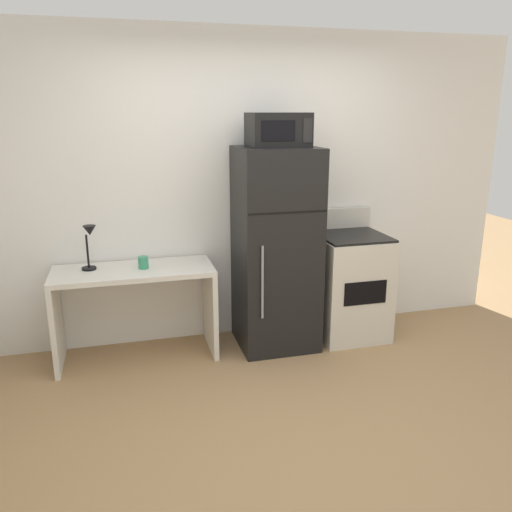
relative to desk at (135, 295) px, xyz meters
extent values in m
plane|color=#9E7A51|center=(0.94, -1.37, -0.53)|extent=(12.00, 12.00, 0.00)
cube|color=white|center=(0.94, 0.33, 0.77)|extent=(5.00, 0.10, 2.60)
cube|color=silver|center=(0.00, 0.00, 0.20)|extent=(1.25, 0.52, 0.04)
cube|color=silver|center=(-0.60, 0.00, -0.18)|extent=(0.04, 0.52, 0.71)
cube|color=silver|center=(0.60, 0.00, -0.18)|extent=(0.04, 0.52, 0.71)
cylinder|color=black|center=(-0.33, 0.07, 0.23)|extent=(0.11, 0.11, 0.02)
cylinder|color=black|center=(-0.33, 0.07, 0.37)|extent=(0.02, 0.02, 0.26)
cone|color=black|center=(-0.30, 0.05, 0.54)|extent=(0.10, 0.10, 0.08)
cylinder|color=#338C66|center=(0.08, -0.01, 0.27)|extent=(0.08, 0.08, 0.09)
cube|color=black|center=(1.16, -0.04, 0.31)|extent=(0.64, 0.61, 1.67)
cube|color=black|center=(1.16, -0.35, 0.67)|extent=(0.62, 0.00, 0.01)
cylinder|color=gray|center=(0.96, -0.36, 0.14)|extent=(0.02, 0.02, 0.59)
cube|color=black|center=(1.16, -0.06, 1.27)|extent=(0.46, 0.34, 0.26)
cube|color=black|center=(1.11, -0.24, 1.27)|extent=(0.26, 0.01, 0.15)
cube|color=black|center=(1.34, -0.24, 1.27)|extent=(0.07, 0.01, 0.18)
cube|color=beige|center=(1.84, -0.04, -0.08)|extent=(0.59, 0.60, 0.90)
cube|color=black|center=(1.84, -0.04, 0.38)|extent=(0.57, 0.58, 0.02)
cube|color=beige|center=(1.84, 0.24, 0.48)|extent=(0.59, 0.04, 0.18)
cube|color=black|center=(1.84, -0.34, -0.04)|extent=(0.38, 0.01, 0.20)
camera|label=1|loc=(-0.06, -3.97, 1.41)|focal=36.07mm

